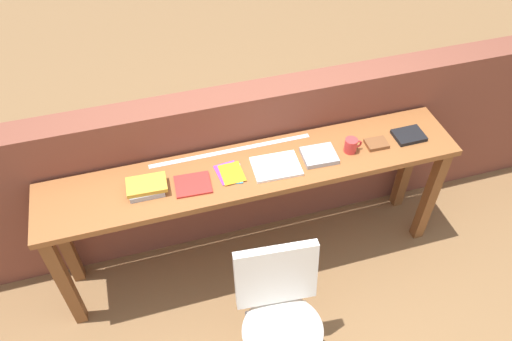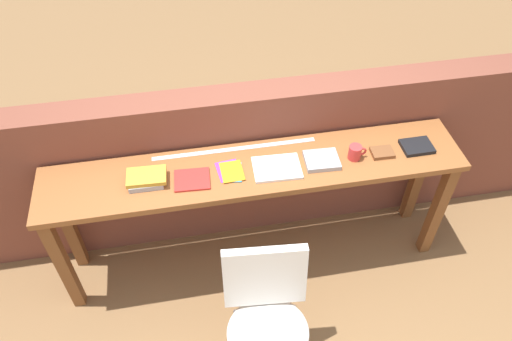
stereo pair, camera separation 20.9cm
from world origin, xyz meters
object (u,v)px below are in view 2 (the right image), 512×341
(magazine_cycling, at_px, (192,180))
(book_open_centre, at_px, (277,168))
(chair_white_moulded, at_px, (267,313))
(leather_journal_brown, at_px, (382,152))
(mug, at_px, (355,152))
(book_stack_leftmost, at_px, (146,179))
(pamphlet_pile_colourful, at_px, (231,171))
(book_repair_rightmost, at_px, (417,146))

(magazine_cycling, relative_size, book_open_centre, 0.73)
(chair_white_moulded, bearing_deg, leather_journal_brown, 40.42)
(leather_journal_brown, bearing_deg, mug, -177.66)
(book_stack_leftmost, xyz_separation_m, leather_journal_brown, (1.39, -0.01, -0.02))
(chair_white_moulded, relative_size, pamphlet_pile_colourful, 4.59)
(pamphlet_pile_colourful, bearing_deg, book_open_centre, -5.11)
(chair_white_moulded, distance_m, book_open_centre, 0.81)
(book_stack_leftmost, height_order, book_open_centre, book_stack_leftmost)
(pamphlet_pile_colourful, relative_size, leather_journal_brown, 1.50)
(book_open_centre, bearing_deg, pamphlet_pile_colourful, 177.33)
(pamphlet_pile_colourful, relative_size, book_open_centre, 0.71)
(chair_white_moulded, height_order, book_stack_leftmost, book_stack_leftmost)
(book_open_centre, distance_m, leather_journal_brown, 0.65)
(chair_white_moulded, relative_size, leather_journal_brown, 6.86)
(chair_white_moulded, relative_size, book_open_centre, 3.24)
(book_stack_leftmost, height_order, magazine_cycling, book_stack_leftmost)
(book_stack_leftmost, relative_size, book_open_centre, 0.82)
(chair_white_moulded, distance_m, pamphlet_pile_colourful, 0.81)
(chair_white_moulded, height_order, book_repair_rightmost, book_repair_rightmost)
(magazine_cycling, bearing_deg, chair_white_moulded, -63.39)
(leather_journal_brown, bearing_deg, magazine_cycling, -177.61)
(pamphlet_pile_colourful, bearing_deg, mug, -1.18)
(chair_white_moulded, distance_m, book_repair_rightmost, 1.34)
(mug, xyz_separation_m, leather_journal_brown, (0.17, 0.00, -0.03))
(book_open_centre, height_order, book_repair_rightmost, book_repair_rightmost)
(book_stack_leftmost, bearing_deg, book_repair_rightmost, -0.10)
(magazine_cycling, height_order, leather_journal_brown, leather_journal_brown)
(book_repair_rightmost, bearing_deg, mug, -178.35)
(book_stack_leftmost, bearing_deg, pamphlet_pile_colourful, -0.22)
(chair_white_moulded, height_order, mug, mug)
(pamphlet_pile_colourful, xyz_separation_m, book_repair_rightmost, (1.14, -0.00, 0.01))
(magazine_cycling, bearing_deg, book_open_centre, 3.78)
(magazine_cycling, bearing_deg, book_repair_rightmost, 4.45)
(book_stack_leftmost, distance_m, book_open_centre, 0.75)
(pamphlet_pile_colourful, distance_m, mug, 0.74)
(chair_white_moulded, bearing_deg, book_open_centre, 74.72)
(chair_white_moulded, xyz_separation_m, pamphlet_pile_colourful, (-0.07, 0.73, 0.36))
(book_stack_leftmost, xyz_separation_m, pamphlet_pile_colourful, (0.48, -0.00, -0.03))
(leather_journal_brown, xyz_separation_m, book_repair_rightmost, (0.22, 0.01, 0.00))
(pamphlet_pile_colourful, distance_m, book_repair_rightmost, 1.14)
(book_open_centre, distance_m, mug, 0.47)
(pamphlet_pile_colourful, relative_size, book_repair_rightmost, 1.06)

